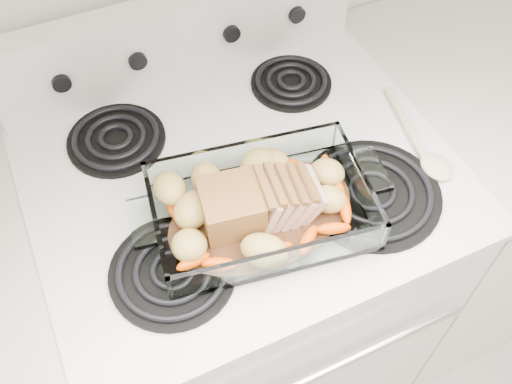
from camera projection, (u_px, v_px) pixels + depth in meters
name	position (u px, v px, depth m)	size (l,w,h in m)	color
electric_range	(244.00, 281.00, 1.43)	(0.78, 0.70, 1.12)	silver
counter_right	(458.00, 195.00, 1.61)	(0.58, 0.68, 0.93)	white
baking_dish	(261.00, 211.00, 0.97)	(0.36, 0.24, 0.07)	white
pork_roast	(250.00, 205.00, 0.95)	(0.20, 0.10, 0.08)	brown
roast_vegetables	(249.00, 190.00, 0.99)	(0.40, 0.22, 0.05)	#FB4805
wooden_spoon	(423.00, 147.00, 1.08)	(0.07, 0.25, 0.02)	beige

